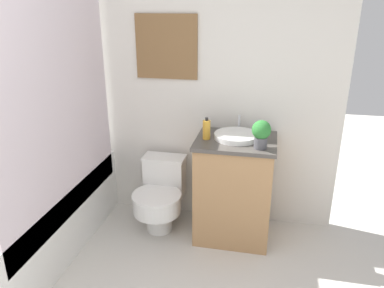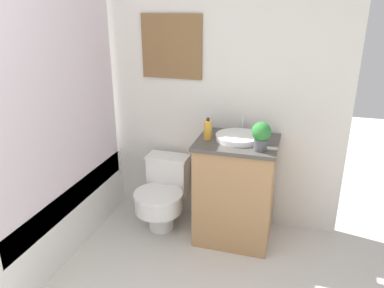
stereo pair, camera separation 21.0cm
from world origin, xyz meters
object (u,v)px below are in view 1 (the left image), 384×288
at_px(sink, 236,136).
at_px(potted_plant, 261,133).
at_px(soap_bottle, 207,130).
at_px(toilet, 160,194).

height_order(sink, potted_plant, potted_plant).
height_order(sink, soap_bottle, soap_bottle).
xyz_separation_m(toilet, soap_bottle, (0.39, -0.02, 0.61)).
bearing_deg(sink, potted_plant, -42.76).
bearing_deg(soap_bottle, toilet, 176.63).
relative_size(sink, soap_bottle, 2.22).
bearing_deg(sink, toilet, -176.88).
distance_m(toilet, soap_bottle, 0.73).
bearing_deg(potted_plant, toilet, 170.10).
bearing_deg(potted_plant, soap_bottle, 164.15).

